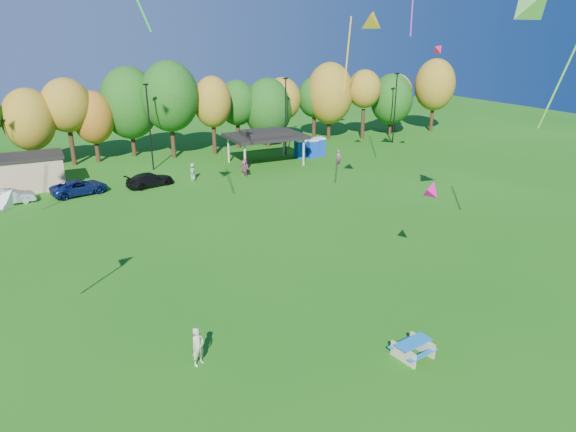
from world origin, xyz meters
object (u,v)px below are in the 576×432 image
kite_flyer (198,347)px  car_d (150,180)px  picnic_table (413,348)px  car_c (79,187)px  porta_potties (310,148)px  car_b (10,197)px

kite_flyer → car_d: bearing=54.5°
picnic_table → car_c: 35.20m
car_c → car_d: size_ratio=1.08×
car_c → car_d: car_c is taller
porta_potties → car_b: bearing=-172.9°
kite_flyer → car_b: bearing=77.6°
kite_flyer → porta_potties: bearing=26.9°
porta_potties → car_c: bearing=-171.9°
car_c → car_b: bearing=80.2°
car_c → picnic_table: bearing=-173.7°
car_b → porta_potties: bearing=-87.6°
kite_flyer → car_c: kite_flyer is taller
porta_potties → kite_flyer: (-23.99, -33.32, -0.18)m
porta_potties → car_c: porta_potties is taller
picnic_table → car_d: size_ratio=0.44×
porta_potties → car_d: (-19.80, -3.95, -0.43)m
picnic_table → porta_potties: bearing=58.8°
picnic_table → car_b: size_ratio=0.50×
picnic_table → kite_flyer: bearing=147.9°
porta_potties → picnic_table: size_ratio=1.88×
kite_flyer → car_d: (4.19, 29.38, -0.26)m
picnic_table → kite_flyer: (-8.99, 3.80, 0.47)m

